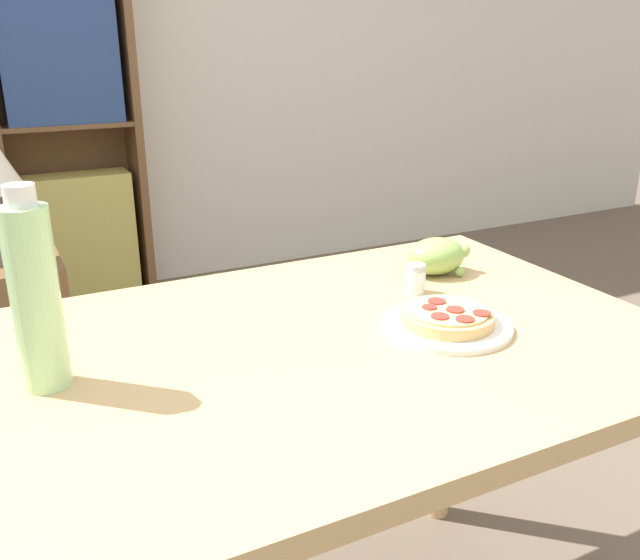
# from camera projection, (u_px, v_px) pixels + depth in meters

# --- Properties ---
(wall_back) EXTENTS (8.00, 0.05, 2.60)m
(wall_back) POSITION_uv_depth(u_px,v_px,m) (51.00, 16.00, 3.00)
(wall_back) COLOR silver
(wall_back) RESTS_ON ground_plane
(dining_table) EXTENTS (1.12, 0.78, 0.77)m
(dining_table) POSITION_uv_depth(u_px,v_px,m) (334.00, 401.00, 1.14)
(dining_table) COLOR tan
(dining_table) RESTS_ON ground_plane
(pizza_on_plate) EXTENTS (0.22, 0.22, 0.04)m
(pizza_on_plate) POSITION_uv_depth(u_px,v_px,m) (447.00, 320.00, 1.14)
(pizza_on_plate) COLOR white
(pizza_on_plate) RESTS_ON dining_table
(grape_bunch) EXTENTS (0.13, 0.11, 0.07)m
(grape_bunch) POSITION_uv_depth(u_px,v_px,m) (436.00, 256.00, 1.39)
(grape_bunch) COLOR #93BC5B
(grape_bunch) RESTS_ON dining_table
(drink_bottle) EXTENTS (0.07, 0.07, 0.29)m
(drink_bottle) POSITION_uv_depth(u_px,v_px,m) (35.00, 296.00, 0.91)
(drink_bottle) COLOR #B7EAA3
(drink_bottle) RESTS_ON dining_table
(salt_shaker) EXTENTS (0.04, 0.04, 0.06)m
(salt_shaker) POSITION_uv_depth(u_px,v_px,m) (416.00, 279.00, 1.29)
(salt_shaker) COLOR white
(salt_shaker) RESTS_ON dining_table
(bookshelf) EXTENTS (0.62, 0.26, 1.69)m
(bookshelf) POSITION_uv_depth(u_px,v_px,m) (69.00, 141.00, 3.04)
(bookshelf) COLOR brown
(bookshelf) RESTS_ON ground_plane
(side_table) EXTENTS (0.34, 0.34, 0.55)m
(side_table) POSITION_uv_depth(u_px,v_px,m) (16.00, 341.00, 2.24)
(side_table) COLOR brown
(side_table) RESTS_ON ground_plane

